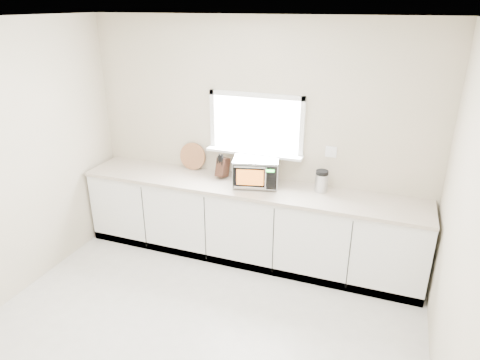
% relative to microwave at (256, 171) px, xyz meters
% --- Properties ---
extents(ground, '(4.00, 4.00, 0.00)m').
position_rel_microwave_xyz_m(ground, '(-0.08, -1.74, -1.09)').
color(ground, beige).
rests_on(ground, ground).
extents(back_wall, '(4.00, 0.17, 2.70)m').
position_rel_microwave_xyz_m(back_wall, '(-0.08, 0.25, 0.28)').
color(back_wall, '#B2AB8D').
rests_on(back_wall, ground).
extents(cabinets, '(3.92, 0.60, 0.88)m').
position_rel_microwave_xyz_m(cabinets, '(-0.08, -0.04, -0.65)').
color(cabinets, white).
rests_on(cabinets, ground).
extents(countertop, '(3.92, 0.64, 0.04)m').
position_rel_microwave_xyz_m(countertop, '(-0.08, -0.05, -0.19)').
color(countertop, '#C1B49F').
rests_on(countertop, cabinets).
extents(microwave, '(0.56, 0.48, 0.32)m').
position_rel_microwave_xyz_m(microwave, '(0.00, 0.00, 0.00)').
color(microwave, black).
rests_on(microwave, countertop).
extents(knife_block, '(0.13, 0.22, 0.30)m').
position_rel_microwave_xyz_m(knife_block, '(-0.43, 0.07, -0.04)').
color(knife_block, '#442518').
rests_on(knife_block, countertop).
extents(cutting_board, '(0.33, 0.08, 0.33)m').
position_rel_microwave_xyz_m(cutting_board, '(-0.88, 0.20, -0.00)').
color(cutting_board, '#AC6342').
rests_on(cutting_board, countertop).
extents(coffee_grinder, '(0.16, 0.16, 0.24)m').
position_rel_microwave_xyz_m(coffee_grinder, '(0.71, 0.08, -0.05)').
color(coffee_grinder, '#B6B9BE').
rests_on(coffee_grinder, countertop).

